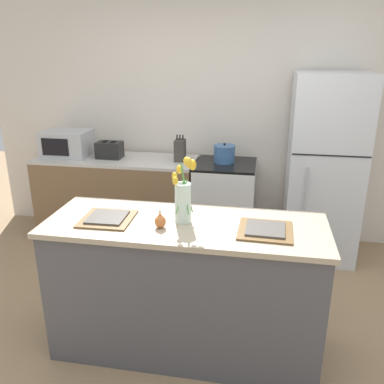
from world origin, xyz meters
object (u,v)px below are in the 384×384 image
(stove_range, at_px, (224,206))
(plate_setting_left, at_px, (107,218))
(cooking_pot, at_px, (224,154))
(microwave, at_px, (67,143))
(pear_figurine, at_px, (160,221))
(flower_vase, at_px, (183,197))
(plate_setting_right, at_px, (265,230))
(toaster, at_px, (110,150))
(knife_block, at_px, (180,150))
(refrigerator, at_px, (324,169))

(stove_range, xyz_separation_m, plate_setting_left, (-0.60, -1.64, 0.51))
(stove_range, bearing_deg, cooking_pot, 117.39)
(stove_range, relative_size, microwave, 1.91)
(pear_figurine, height_order, cooking_pot, cooking_pot)
(stove_range, xyz_separation_m, microwave, (-1.69, -0.00, 0.59))
(flower_vase, distance_m, cooking_pot, 1.63)
(stove_range, distance_m, plate_setting_right, 1.76)
(pear_figurine, height_order, toaster, toaster)
(cooking_pot, relative_size, knife_block, 0.81)
(toaster, distance_m, knife_block, 0.75)
(refrigerator, xyz_separation_m, microwave, (-2.64, -0.00, 0.15))
(stove_range, height_order, flower_vase, flower_vase)
(pear_figurine, distance_m, toaster, 1.96)
(stove_range, height_order, plate_setting_left, plate_setting_left)
(refrigerator, bearing_deg, knife_block, 179.89)
(cooking_pot, distance_m, microwave, 1.67)
(plate_setting_left, bearing_deg, cooking_pot, 70.80)
(stove_range, relative_size, plate_setting_left, 2.74)
(knife_block, bearing_deg, flower_vase, -77.44)
(toaster, relative_size, cooking_pot, 1.28)
(pear_figurine, bearing_deg, stove_range, 82.12)
(knife_block, bearing_deg, toaster, -179.47)
(cooking_pot, bearing_deg, plate_setting_right, -75.82)
(refrigerator, bearing_deg, stove_range, -179.96)
(toaster, height_order, cooking_pot, cooking_pot)
(plate_setting_right, height_order, microwave, microwave)
(refrigerator, distance_m, toaster, 2.17)
(flower_vase, height_order, plate_setting_left, flower_vase)
(pear_figurine, relative_size, toaster, 0.41)
(plate_setting_right, bearing_deg, pear_figurine, -174.63)
(plate_setting_right, bearing_deg, flower_vase, 173.89)
(stove_range, height_order, toaster, toaster)
(flower_vase, height_order, toaster, flower_vase)
(plate_setting_left, relative_size, cooking_pot, 1.52)
(refrigerator, xyz_separation_m, plate_setting_right, (-0.55, -1.64, 0.06))
(plate_setting_left, xyz_separation_m, toaster, (-0.61, 1.64, 0.04))
(cooking_pot, xyz_separation_m, microwave, (-1.67, -0.04, 0.05))
(stove_range, xyz_separation_m, flower_vase, (-0.11, -1.59, 0.66))
(pear_figurine, xyz_separation_m, plate_setting_left, (-0.37, 0.06, -0.04))
(cooking_pot, bearing_deg, knife_block, -175.60)
(flower_vase, xyz_separation_m, plate_setting_left, (-0.49, -0.06, -0.16))
(refrigerator, bearing_deg, cooking_pot, 177.80)
(flower_vase, distance_m, pear_figurine, 0.21)
(refrigerator, bearing_deg, flower_vase, -123.83)
(microwave, bearing_deg, refrigerator, 0.03)
(flower_vase, bearing_deg, toaster, 124.94)
(cooking_pot, bearing_deg, refrigerator, -2.20)
(pear_figurine, distance_m, cooking_pot, 1.75)
(toaster, relative_size, microwave, 0.58)
(stove_range, xyz_separation_m, toaster, (-1.22, -0.00, 0.54))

